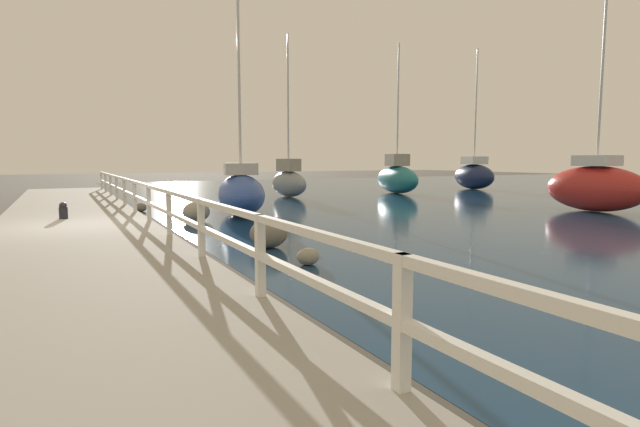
% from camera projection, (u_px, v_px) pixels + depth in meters
% --- Properties ---
extents(ground_plane, '(120.00, 120.00, 0.00)m').
position_uv_depth(ground_plane, '(76.00, 234.00, 12.18)').
color(ground_plane, '#4C473D').
extents(dock_walkway, '(3.67, 36.00, 0.23)m').
position_uv_depth(dock_walkway, '(75.00, 230.00, 12.17)').
color(dock_walkway, '#9E998E').
rests_on(dock_walkway, ground).
extents(railing, '(0.10, 32.50, 0.95)m').
position_uv_depth(railing, '(148.00, 196.00, 12.88)').
color(railing, white).
rests_on(railing, dock_walkway).
extents(boulder_near_dock, '(0.79, 0.71, 0.59)m').
position_uv_depth(boulder_near_dock, '(196.00, 212.00, 14.61)').
color(boulder_near_dock, gray).
rests_on(boulder_near_dock, ground).
extents(boulder_water_edge, '(0.41, 0.37, 0.31)m').
position_uv_depth(boulder_water_edge, '(141.00, 207.00, 17.49)').
color(boulder_water_edge, slate).
rests_on(boulder_water_edge, ground).
extents(boulder_downstream, '(0.40, 0.36, 0.30)m').
position_uv_depth(boulder_downstream, '(308.00, 257.00, 8.61)').
color(boulder_downstream, gray).
rests_on(boulder_downstream, ground).
extents(boulder_far_strip, '(0.79, 0.71, 0.59)m').
position_uv_depth(boulder_far_strip, '(269.00, 234.00, 10.29)').
color(boulder_far_strip, slate).
rests_on(boulder_far_strip, ground).
extents(mooring_bollard, '(0.22, 0.22, 0.45)m').
position_uv_depth(mooring_bollard, '(63.00, 211.00, 13.43)').
color(mooring_bollard, black).
rests_on(mooring_bollard, dock_walkway).
extents(sailboat_teal, '(2.45, 5.03, 7.97)m').
position_uv_depth(sailboat_teal, '(397.00, 178.00, 27.25)').
color(sailboat_teal, '#1E707A').
rests_on(sailboat_teal, water_surface).
extents(sailboat_blue, '(2.41, 4.38, 8.02)m').
position_uv_depth(sailboat_blue, '(241.00, 193.00, 16.51)').
color(sailboat_blue, '#2D4C9E').
rests_on(sailboat_blue, water_surface).
extents(sailboat_gray, '(1.15, 3.23, 7.84)m').
position_uv_depth(sailboat_gray, '(289.00, 180.00, 24.64)').
color(sailboat_gray, gray).
rests_on(sailboat_gray, water_surface).
extents(sailboat_navy, '(2.42, 4.12, 8.54)m').
position_uv_depth(sailboat_navy, '(474.00, 175.00, 31.06)').
color(sailboat_navy, '#192347').
rests_on(sailboat_navy, water_surface).
extents(sailboat_red, '(1.84, 3.69, 7.92)m').
position_uv_depth(sailboat_red, '(595.00, 187.00, 17.54)').
color(sailboat_red, red).
rests_on(sailboat_red, water_surface).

